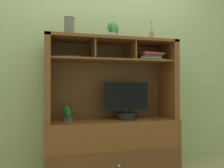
% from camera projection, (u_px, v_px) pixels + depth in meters
% --- Properties ---
extents(back_wall, '(6.00, 0.02, 2.80)m').
position_uv_depth(back_wall, '(106.00, 49.00, 2.86)').
color(back_wall, '#A0B27E').
rests_on(back_wall, ground).
extents(media_console, '(1.44, 0.51, 1.46)m').
position_uv_depth(media_console, '(112.00, 131.00, 2.60)').
color(media_console, brown).
rests_on(media_console, ground).
extents(tv_monitor, '(0.51, 0.23, 0.42)m').
position_uv_depth(tv_monitor, '(126.00, 104.00, 2.62)').
color(tv_monitor, black).
rests_on(tv_monitor, media_console).
extents(potted_orchid, '(0.11, 0.12, 0.17)m').
position_uv_depth(potted_orchid, '(67.00, 114.00, 2.48)').
color(potted_orchid, '#4C4B4D').
rests_on(potted_orchid, media_console).
extents(magazine_stack_left, '(0.28, 0.24, 0.03)m').
position_uv_depth(magazine_stack_left, '(70.00, 57.00, 2.50)').
color(magazine_stack_left, slate).
rests_on(magazine_stack_left, media_console).
extents(magazine_stack_centre, '(0.34, 0.30, 0.08)m').
position_uv_depth(magazine_stack_centre, '(149.00, 57.00, 2.68)').
color(magazine_stack_centre, slate).
rests_on(magazine_stack_centre, media_console).
extents(diffuser_bottle, '(0.05, 0.05, 0.24)m').
position_uv_depth(diffuser_bottle, '(151.00, 36.00, 2.71)').
color(diffuser_bottle, '#94704F').
rests_on(diffuser_bottle, media_console).
extents(potted_succulent, '(0.13, 0.12, 0.21)m').
position_uv_depth(potted_succulent, '(113.00, 30.00, 2.59)').
color(potted_succulent, gray).
rests_on(potted_succulent, media_console).
extents(ceramic_vase, '(0.11, 0.11, 0.21)m').
position_uv_depth(ceramic_vase, '(69.00, 27.00, 2.48)').
color(ceramic_vase, '#5D5B55').
rests_on(ceramic_vase, media_console).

